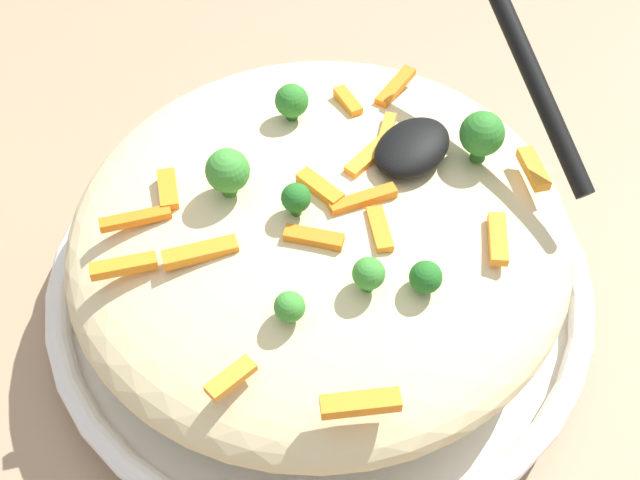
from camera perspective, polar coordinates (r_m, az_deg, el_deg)
name	(u,v)px	position (r m, az deg, el deg)	size (l,w,h in m)	color
ground_plane	(320,302)	(0.62, 0.00, -4.03)	(2.40, 2.40, 0.00)	#9E7F60
serving_bowl	(320,286)	(0.61, 0.00, -2.94)	(0.37, 0.37, 0.04)	white
pasta_mound	(320,235)	(0.56, 0.00, 0.31)	(0.32, 0.32, 0.08)	beige
carrot_piece_0	(371,154)	(0.55, 3.31, 5.52)	(0.04, 0.01, 0.01)	orange
carrot_piece_1	(363,200)	(0.53, 2.77, 2.58)	(0.04, 0.01, 0.01)	orange
carrot_piece_2	(136,219)	(0.53, -11.76, 1.35)	(0.04, 0.01, 0.01)	orange
carrot_piece_3	(328,186)	(0.53, 0.54, 3.50)	(0.03, 0.01, 0.01)	orange
carrot_piece_4	(231,378)	(0.47, -5.75, -8.81)	(0.03, 0.01, 0.01)	orange
carrot_piece_5	(200,252)	(0.51, -7.69, -0.79)	(0.04, 0.01, 0.01)	orange
carrot_piece_6	(348,102)	(0.59, 1.80, 8.83)	(0.03, 0.01, 0.01)	orange
carrot_piece_7	(168,190)	(0.55, -9.73, 3.20)	(0.03, 0.01, 0.01)	orange
carrot_piece_8	(360,403)	(0.46, 2.62, -10.42)	(0.04, 0.01, 0.01)	orange
carrot_piece_9	(392,138)	(0.57, 4.61, 6.55)	(0.03, 0.01, 0.01)	orange
carrot_piece_10	(498,239)	(0.52, 11.35, 0.08)	(0.04, 0.01, 0.01)	orange
carrot_piece_11	(533,169)	(0.56, 13.54, 4.47)	(0.03, 0.01, 0.01)	orange
carrot_piece_12	(124,266)	(0.51, -12.49, -1.63)	(0.04, 0.01, 0.01)	orange
carrot_piece_13	(376,233)	(0.51, 3.60, 0.47)	(0.03, 0.01, 0.01)	orange
carrot_piece_14	(395,86)	(0.61, 4.87, 9.79)	(0.04, 0.01, 0.01)	orange
carrot_piece_15	(314,238)	(0.51, -0.40, 0.14)	(0.03, 0.01, 0.01)	orange
broccoli_floret_0	(290,307)	(0.48, -1.96, -4.32)	(0.02, 0.02, 0.02)	#377928
broccoli_floret_1	(293,196)	(0.51, -1.74, 2.81)	(0.02, 0.02, 0.02)	#205B1C
broccoli_floret_2	(482,135)	(0.55, 10.35, 6.68)	(0.03, 0.03, 0.04)	#296820
broccoli_floret_3	(292,101)	(0.57, -1.83, 8.89)	(0.02, 0.02, 0.03)	#296820
broccoli_floret_4	(369,274)	(0.48, 3.14, -2.19)	(0.02, 0.02, 0.02)	#377928
broccoli_floret_5	(228,171)	(0.52, -5.94, 4.40)	(0.03, 0.03, 0.03)	#377928
broccoli_floret_6	(426,277)	(0.49, 6.80, -2.40)	(0.02, 0.02, 0.02)	#205B1C
serving_spoon	(456,118)	(0.55, 8.69, 7.77)	(0.14, 0.14, 0.09)	black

